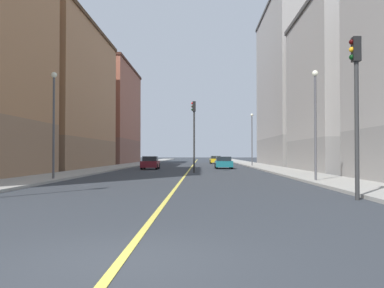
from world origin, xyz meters
The scene contains 16 objects.
ground_plane centered at (0.00, 0.00, 0.00)m, with size 400.00×400.00×0.00m, color #2F3439.
sidewalk_left centered at (9.09, 49.00, 0.07)m, with size 3.56×168.00×0.15m, color #9E9B93.
sidewalk_right centered at (-9.09, 49.00, 0.07)m, with size 3.56×168.00×0.15m, color #9E9B93.
lane_center_stripe centered at (0.00, 49.00, 0.01)m, with size 0.16×154.00×0.01m, color #E5D14C.
building_left_mid centered at (16.40, 35.02, 7.77)m, with size 11.36×15.74×15.52m.
building_left_far centered at (16.40, 57.14, 11.68)m, with size 11.36×24.57×23.34m.
building_right_midblock centered at (-16.40, 43.24, 8.27)m, with size 11.36×23.12×16.52m.
building_right_distant centered at (-16.40, 68.92, 8.46)m, with size 11.36×22.30×16.91m.
traffic_light_left_near centered at (6.89, 9.15, 3.85)m, with size 0.40×0.32×5.94m.
traffic_light_median_far centered at (0.60, 32.05, 4.09)m, with size 0.40×0.32×6.36m.
street_lamp_left_near centered at (7.91, 18.75, 4.09)m, with size 0.36×0.36×6.41m.
street_lamp_right_near centered at (-7.91, 20.06, 4.20)m, with size 0.36×0.36×6.62m.
street_lamp_left_far centered at (7.91, 50.72, 4.32)m, with size 0.36×0.36×6.84m.
car_yellow centered at (3.72, 68.99, 0.64)m, with size 2.03×3.99×1.32m.
car_maroon centered at (-4.32, 40.87, 0.67)m, with size 1.83×3.91×1.41m.
car_teal centered at (3.77, 42.97, 0.66)m, with size 1.95×4.60×1.37m.
Camera 1 is at (1.26, -6.83, 1.67)m, focal length 40.94 mm.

